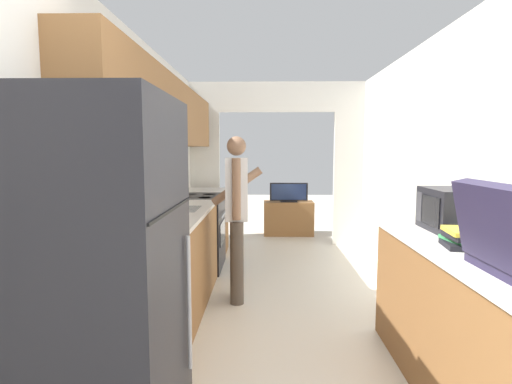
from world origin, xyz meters
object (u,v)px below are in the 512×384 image
(person, at_px, (237,214))
(television, at_px, (289,193))
(refrigerator, at_px, (88,294))
(book_stack, at_px, (468,239))
(range_oven, at_px, (197,231))
(microwave, at_px, (453,210))
(tv_cabinet, at_px, (288,218))

(person, height_order, television, person)
(refrigerator, bearing_deg, book_stack, 17.94)
(person, xyz_separation_m, book_stack, (1.45, -1.50, 0.11))
(refrigerator, distance_m, range_oven, 3.25)
(refrigerator, distance_m, person, 2.19)
(microwave, height_order, book_stack, microwave)
(microwave, distance_m, book_stack, 0.52)
(tv_cabinet, bearing_deg, microwave, -77.57)
(television, bearing_deg, microwave, -77.45)
(range_oven, height_order, book_stack, range_oven)
(refrigerator, bearing_deg, person, 76.73)
(refrigerator, xyz_separation_m, person, (0.50, 2.13, 0.00))
(television, bearing_deg, refrigerator, -102.94)
(microwave, distance_m, television, 4.16)
(person, relative_size, television, 2.47)
(microwave, relative_size, tv_cabinet, 0.55)
(microwave, bearing_deg, tv_cabinet, 102.43)
(refrigerator, xyz_separation_m, tv_cabinet, (1.19, 5.22, -0.56))
(person, distance_m, book_stack, 2.09)
(tv_cabinet, height_order, television, television)
(television, bearing_deg, tv_cabinet, 90.00)
(television, bearing_deg, person, -102.70)
(refrigerator, relative_size, book_stack, 5.27)
(book_stack, distance_m, tv_cabinet, 4.70)
(tv_cabinet, relative_size, television, 1.31)
(tv_cabinet, bearing_deg, television, -90.00)
(refrigerator, relative_size, tv_cabinet, 1.99)
(refrigerator, xyz_separation_m, book_stack, (1.95, 0.63, 0.11))
(refrigerator, bearing_deg, range_oven, 91.22)
(range_oven, relative_size, person, 0.65)
(microwave, bearing_deg, refrigerator, -151.69)
(person, xyz_separation_m, tv_cabinet, (0.69, 3.09, -0.57))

